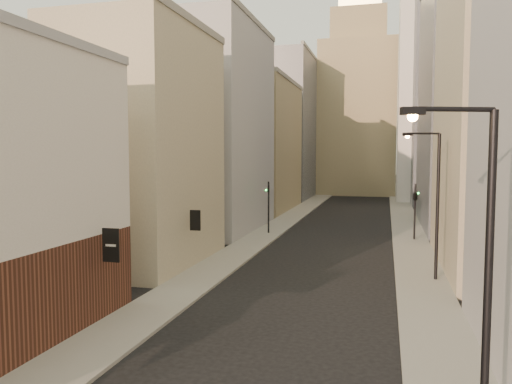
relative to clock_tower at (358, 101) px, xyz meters
name	(u,v)px	position (x,y,z in m)	size (l,w,h in m)	color
sidewalk_left	(294,215)	(-5.50, -37.00, -17.56)	(3.00, 140.00, 0.15)	gray
sidewalk_right	(404,218)	(7.50, -37.00, -17.56)	(3.00, 140.00, 0.15)	gray
left_bldg_beige	(141,148)	(-11.00, -66.00, -9.63)	(8.00, 12.00, 16.00)	#A0977F
left_bldg_grey	(217,130)	(-11.00, -50.00, -7.63)	(8.00, 16.00, 20.00)	#A1A1A6
left_bldg_tan	(261,147)	(-11.00, -32.00, -9.13)	(8.00, 18.00, 17.00)	#938560
left_bldg_wingrid	(289,128)	(-11.00, -12.00, -5.63)	(8.00, 20.00, 24.00)	gray
right_bldg_beige	(511,116)	(13.00, -62.00, -7.63)	(8.00, 16.00, 20.00)	#A0977F
right_bldg_wingrid	(465,101)	(13.00, -42.00, -4.63)	(8.00, 20.00, 26.00)	gray
highrise	(482,34)	(19.00, -14.00, 8.02)	(21.00, 23.00, 51.20)	gray
clock_tower	(358,101)	(0.00, 0.00, 0.00)	(14.00, 14.00, 44.90)	#938560
white_tower	(425,83)	(11.00, -14.00, 0.97)	(8.00, 8.00, 41.50)	silver
streetlamp_near	(479,270)	(7.46, -85.07, -12.69)	(2.17, 0.95, 8.66)	black
streetlamp_mid	(434,197)	(8.10, -66.44, -12.59)	(2.20, 1.02, 8.84)	black
traffic_light_left	(269,196)	(-5.31, -51.86, -13.98)	(0.60, 0.54, 5.00)	black
traffic_light_right	(415,197)	(7.83, -52.15, -13.79)	(0.65, 0.65, 5.00)	black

